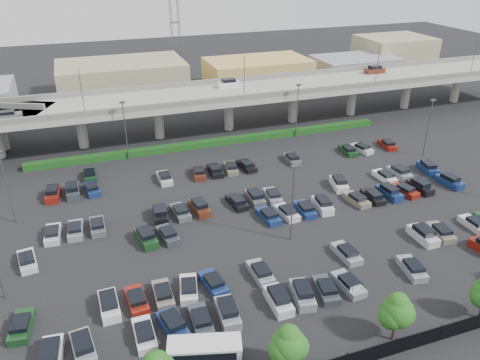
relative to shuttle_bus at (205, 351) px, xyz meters
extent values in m
plane|color=black|center=(15.31, 22.91, -1.15)|extent=(280.00, 280.00, 0.00)
cube|color=gray|center=(15.31, 54.91, 6.10)|extent=(150.00, 13.00, 1.10)
cube|color=slate|center=(15.31, 48.66, 7.15)|extent=(150.00, 0.50, 1.00)
cube|color=slate|center=(15.31, 61.16, 7.15)|extent=(150.00, 0.50, 1.00)
cylinder|color=gray|center=(-7.69, 54.91, 2.20)|extent=(1.80, 1.80, 6.70)
cube|color=slate|center=(-7.69, 54.91, 5.35)|extent=(2.60, 9.75, 0.50)
cylinder|color=gray|center=(6.31, 54.91, 2.20)|extent=(1.80, 1.80, 6.70)
cube|color=slate|center=(6.31, 54.91, 5.35)|extent=(2.60, 9.75, 0.50)
cylinder|color=gray|center=(20.31, 54.91, 2.20)|extent=(1.80, 1.80, 6.70)
cube|color=slate|center=(20.31, 54.91, 5.35)|extent=(2.60, 9.75, 0.50)
cylinder|color=gray|center=(34.31, 54.91, 2.20)|extent=(1.80, 1.80, 6.70)
cube|color=slate|center=(34.31, 54.91, 5.35)|extent=(2.60, 9.75, 0.50)
cylinder|color=gray|center=(48.31, 54.91, 2.20)|extent=(1.80, 1.80, 6.70)
cube|color=slate|center=(48.31, 54.91, 5.35)|extent=(2.60, 9.75, 0.50)
cylinder|color=gray|center=(62.31, 54.91, 2.20)|extent=(1.80, 1.80, 6.70)
cube|color=slate|center=(62.31, 54.91, 5.35)|extent=(2.60, 9.75, 0.50)
cylinder|color=gray|center=(76.31, 54.91, 2.20)|extent=(1.80, 1.80, 6.70)
cube|color=slate|center=(76.31, 54.91, 5.35)|extent=(2.60, 9.75, 0.50)
cube|color=#53545A|center=(-18.69, 51.91, 7.06)|extent=(4.40, 1.82, 0.82)
cube|color=black|center=(-18.69, 51.91, 7.69)|extent=(2.30, 1.60, 0.50)
cube|color=white|center=(21.31, 57.91, 7.18)|extent=(4.40, 1.82, 1.05)
cube|color=black|center=(21.31, 57.91, 8.00)|extent=(2.60, 1.60, 0.65)
cube|color=#552616|center=(55.31, 57.91, 7.18)|extent=(4.40, 1.82, 1.05)
cube|color=black|center=(55.31, 57.91, 8.00)|extent=(2.60, 1.60, 0.65)
cylinder|color=#47474C|center=(-6.69, 48.81, 10.65)|extent=(0.14, 0.14, 8.00)
cylinder|color=#47474C|center=(21.31, 48.81, 10.65)|extent=(0.14, 0.14, 8.00)
cylinder|color=#47474C|center=(49.31, 48.81, 10.65)|extent=(0.14, 0.14, 8.00)
cylinder|color=#47474C|center=(73.31, 48.81, 10.65)|extent=(0.14, 0.14, 8.00)
cylinder|color=gray|center=(-21.28, 58.72, 2.20)|extent=(1.60, 1.60, 6.70)
cube|color=#113C12|center=(15.31, 47.91, -0.60)|extent=(66.00, 1.60, 1.10)
cube|color=black|center=(15.31, -5.09, -0.25)|extent=(70.00, 0.06, 1.80)
cylinder|color=black|center=(16.31, -5.09, -0.15)|extent=(0.10, 0.10, 2.00)
cylinder|color=black|center=(21.31, -5.09, -0.15)|extent=(0.10, 0.10, 2.00)
sphere|color=#165115|center=(6.31, -3.77, 2.22)|extent=(3.04, 3.04, 3.04)
sphere|color=#165115|center=(7.02, -3.67, 1.68)|extent=(2.39, 2.39, 2.39)
sphere|color=#165115|center=(5.71, -3.85, 1.89)|extent=(2.39, 2.39, 2.39)
sphere|color=#165115|center=(6.35, -3.65, 3.09)|extent=(2.06, 2.06, 2.06)
cylinder|color=#332316|center=(17.31, -3.48, -0.16)|extent=(0.26, 0.26, 1.97)
sphere|color=#165115|center=(17.31, -3.48, 2.25)|extent=(3.07, 3.07, 3.07)
sphere|color=#165115|center=(18.02, -3.38, 1.70)|extent=(2.41, 2.41, 2.41)
sphere|color=#165115|center=(16.71, -3.56, 1.92)|extent=(2.41, 2.41, 2.41)
sphere|color=#165115|center=(17.35, -3.36, 3.12)|extent=(2.08, 2.08, 2.08)
cube|color=silver|center=(0.00, 0.00, -0.20)|extent=(6.82, 3.79, 1.89)
cube|color=black|center=(0.00, 0.00, 0.25)|extent=(5.96, 3.60, 0.85)
cube|color=silver|center=(0.00, 0.00, 0.85)|extent=(6.93, 3.90, 0.22)
cube|color=white|center=(-12.94, 4.41, -0.62)|extent=(2.23, 4.55, 1.05)
cube|color=black|center=(-12.94, 4.41, 0.20)|extent=(1.84, 2.74, 0.65)
cube|color=gray|center=(-10.19, 4.41, -0.62)|extent=(2.38, 4.60, 1.05)
cube|color=black|center=(-10.19, 4.41, 0.20)|extent=(1.93, 2.79, 0.65)
cube|color=white|center=(-4.69, 4.41, -0.74)|extent=(1.87, 4.42, 0.82)
cube|color=black|center=(-4.69, 4.21, -0.11)|extent=(1.63, 2.32, 0.50)
cube|color=navy|center=(-1.94, 4.41, -0.62)|extent=(2.73, 4.69, 1.05)
cube|color=black|center=(-1.94, 4.41, 0.20)|extent=(2.13, 2.89, 0.65)
cube|color=#313840|center=(0.81, 4.41, -0.74)|extent=(1.96, 4.46, 0.82)
cube|color=black|center=(0.81, 4.21, -0.11)|extent=(1.68, 2.35, 0.50)
cube|color=gray|center=(3.56, 4.41, -0.62)|extent=(2.06, 4.50, 1.05)
cube|color=black|center=(3.56, 4.41, 0.20)|extent=(1.74, 2.69, 0.65)
cube|color=white|center=(9.06, 4.41, -0.62)|extent=(1.87, 4.42, 1.05)
cube|color=black|center=(9.06, 4.41, 0.20)|extent=(1.63, 2.62, 0.65)
cube|color=gray|center=(11.81, 4.41, -0.62)|extent=(2.56, 4.65, 1.05)
cube|color=black|center=(11.81, 4.41, 0.20)|extent=(2.03, 2.84, 0.65)
cube|color=#313840|center=(14.56, 4.41, -0.74)|extent=(2.52, 4.64, 0.82)
cube|color=black|center=(14.56, 4.21, -0.11)|extent=(1.96, 2.53, 0.50)
cube|color=gray|center=(17.31, 4.41, -0.74)|extent=(2.15, 4.53, 0.82)
cube|color=black|center=(17.31, 4.21, -0.11)|extent=(1.77, 2.42, 0.50)
cube|color=gray|center=(25.56, 4.41, -0.74)|extent=(2.54, 4.64, 0.82)
cube|color=black|center=(25.56, 4.21, -0.11)|extent=(1.97, 2.54, 0.50)
cube|color=#153C1A|center=(-15.69, 9.41, -0.74)|extent=(2.38, 4.60, 0.82)
cube|color=black|center=(-15.69, 9.21, -0.11)|extent=(1.89, 2.49, 0.50)
cube|color=white|center=(-7.44, 9.41, -0.62)|extent=(1.98, 4.46, 1.05)
cube|color=black|center=(-7.44, 9.41, 0.20)|extent=(1.69, 2.66, 0.65)
cube|color=maroon|center=(-4.69, 9.41, -0.74)|extent=(2.14, 4.52, 0.82)
cube|color=black|center=(-4.69, 9.21, -0.11)|extent=(1.77, 2.41, 0.50)
cube|color=#746C5A|center=(-1.94, 9.41, -0.74)|extent=(1.89, 4.43, 0.82)
cube|color=black|center=(-1.94, 9.21, -0.11)|extent=(1.64, 2.33, 0.50)
cube|color=white|center=(0.81, 9.41, -0.74)|extent=(2.69, 4.68, 0.82)
cube|color=black|center=(0.81, 9.21, -0.11)|extent=(2.04, 2.58, 0.50)
cube|color=navy|center=(3.56, 9.41, -0.74)|extent=(2.48, 4.63, 0.82)
cube|color=black|center=(3.56, 9.21, -0.11)|extent=(1.94, 2.52, 0.50)
cube|color=gray|center=(9.06, 9.41, -0.74)|extent=(1.99, 4.47, 0.82)
cube|color=black|center=(9.06, 9.21, -0.11)|extent=(1.69, 2.36, 0.50)
cube|color=gray|center=(20.06, 9.41, -0.74)|extent=(2.03, 4.48, 0.82)
cube|color=black|center=(20.06, 9.21, -0.11)|extent=(1.71, 2.37, 0.50)
cube|color=silver|center=(31.06, 9.41, -0.62)|extent=(1.84, 4.41, 1.05)
cube|color=black|center=(31.06, 9.41, 0.20)|extent=(1.61, 2.61, 0.65)
cube|color=#746C5A|center=(33.81, 9.41, -0.74)|extent=(2.41, 4.61, 0.82)
cube|color=black|center=(33.81, 9.21, -0.11)|extent=(1.90, 2.50, 0.50)
cube|color=silver|center=(39.31, 9.41, -0.74)|extent=(1.89, 4.43, 0.82)
cube|color=black|center=(39.31, 9.21, -0.11)|extent=(1.64, 2.33, 0.50)
cube|color=silver|center=(-15.69, 20.41, -0.74)|extent=(2.49, 4.63, 0.82)
cube|color=black|center=(-15.69, 20.21, -0.11)|extent=(1.95, 2.52, 0.50)
cube|color=#153C1A|center=(-1.94, 20.41, -0.62)|extent=(2.55, 4.65, 1.05)
cube|color=black|center=(-1.94, 20.41, 0.20)|extent=(2.02, 2.84, 0.65)
cube|color=#313840|center=(0.81, 20.41, -0.74)|extent=(2.56, 4.65, 0.82)
cube|color=black|center=(0.81, 20.21, -0.11)|extent=(1.98, 2.54, 0.50)
cube|color=navy|center=(14.56, 20.41, -0.74)|extent=(2.27, 4.57, 0.82)
cube|color=black|center=(14.56, 20.21, -0.11)|extent=(1.83, 2.46, 0.50)
cube|color=silver|center=(17.31, 20.41, -0.74)|extent=(2.33, 4.59, 0.82)
cube|color=black|center=(17.31, 20.21, -0.11)|extent=(1.86, 2.47, 0.50)
cube|color=navy|center=(20.06, 20.41, -0.74)|extent=(1.95, 4.45, 0.82)
cube|color=black|center=(20.06, 20.21, -0.11)|extent=(1.67, 2.35, 0.50)
cube|color=white|center=(22.81, 20.41, -0.62)|extent=(2.30, 4.57, 1.05)
cube|color=black|center=(22.81, 20.41, 0.20)|extent=(1.88, 2.76, 0.65)
cube|color=#746C5A|center=(28.31, 20.41, -0.74)|extent=(2.34, 4.59, 0.82)
cube|color=black|center=(28.31, 20.21, -0.11)|extent=(1.87, 2.48, 0.50)
cube|color=black|center=(31.06, 20.41, -0.74)|extent=(1.96, 4.46, 0.82)
cube|color=black|center=(31.06, 20.21, -0.11)|extent=(1.68, 2.35, 0.50)
cube|color=navy|center=(33.81, 20.41, -0.62)|extent=(2.22, 4.55, 1.05)
cube|color=black|center=(33.81, 20.41, 0.20)|extent=(1.83, 2.74, 0.65)
cube|color=maroon|center=(36.56, 20.41, -0.74)|extent=(2.74, 4.69, 0.82)
cube|color=black|center=(36.56, 20.21, -0.11)|extent=(2.07, 2.59, 0.50)
cube|color=black|center=(39.31, 20.41, -0.62)|extent=(2.19, 4.54, 1.05)
cube|color=black|center=(39.31, 20.41, 0.20)|extent=(1.82, 2.73, 0.65)
cube|color=navy|center=(44.81, 20.41, -0.62)|extent=(2.33, 4.58, 1.05)
cube|color=black|center=(44.81, 20.41, 0.20)|extent=(1.90, 2.77, 0.65)
cube|color=silver|center=(-12.94, 25.41, -0.74)|extent=(2.07, 4.50, 0.82)
cube|color=black|center=(-12.94, 25.21, -0.11)|extent=(1.73, 2.39, 0.50)
cube|color=gray|center=(-10.19, 25.41, -0.74)|extent=(2.07, 4.50, 0.82)
cube|color=black|center=(-10.19, 25.21, -0.11)|extent=(1.73, 2.39, 0.50)
cube|color=#53545A|center=(-7.44, 25.41, -0.74)|extent=(1.84, 4.41, 0.82)
cube|color=black|center=(-7.44, 25.21, -0.11)|extent=(1.61, 2.31, 0.50)
cube|color=black|center=(0.81, 25.41, -0.62)|extent=(2.20, 4.54, 1.05)
cube|color=black|center=(0.81, 25.41, 0.20)|extent=(1.82, 2.73, 0.65)
cube|color=#53545A|center=(3.56, 25.41, -0.74)|extent=(2.26, 4.56, 0.82)
cube|color=black|center=(3.56, 25.21, -0.11)|extent=(1.83, 2.45, 0.50)
cube|color=#552616|center=(6.31, 25.41, -0.62)|extent=(2.32, 4.58, 1.05)
cube|color=black|center=(6.31, 25.41, 0.20)|extent=(1.89, 2.77, 0.65)
cube|color=black|center=(11.81, 25.41, -0.74)|extent=(2.28, 4.57, 0.82)
cube|color=black|center=(11.81, 25.21, -0.11)|extent=(1.84, 2.46, 0.50)
cube|color=#53545A|center=(14.56, 25.41, -0.62)|extent=(1.86, 4.42, 1.05)
cube|color=black|center=(14.56, 25.41, 0.20)|extent=(1.62, 2.61, 0.65)
cube|color=gray|center=(17.31, 25.41, -0.74)|extent=(2.24, 4.56, 0.82)
cube|color=black|center=(17.31, 25.21, -0.11)|extent=(1.82, 2.45, 0.50)
cube|color=white|center=(28.31, 25.41, -0.62)|extent=(2.74, 4.69, 1.05)
cube|color=black|center=(28.31, 25.41, 0.20)|extent=(2.13, 2.89, 0.65)
cube|color=white|center=(36.56, 25.41, -0.74)|extent=(2.01, 4.47, 0.82)
cube|color=black|center=(36.56, 25.21, -0.11)|extent=(1.70, 2.37, 0.50)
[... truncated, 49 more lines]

